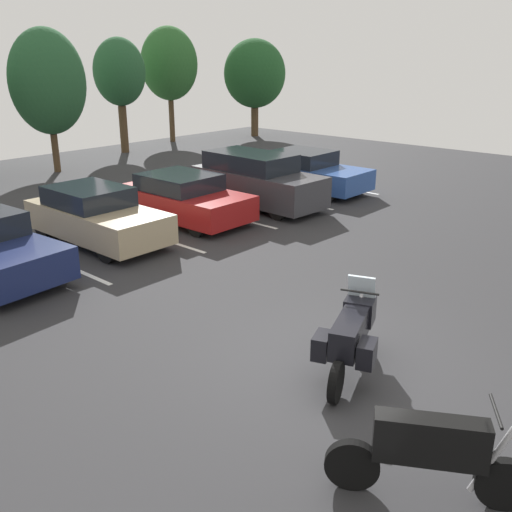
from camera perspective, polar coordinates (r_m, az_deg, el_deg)
name	(u,v)px	position (r m, az deg, el deg)	size (l,w,h in m)	color
ground	(334,364)	(9.59, 7.78, -10.57)	(44.00, 44.00, 0.10)	#2D2D30
motorcycle_touring	(351,334)	(9.06, 9.39, -7.61)	(2.14, 1.18, 1.37)	black
motorcycle_second	(430,452)	(6.90, 16.89, -18.08)	(1.26, 2.00, 1.27)	black
car_tan	(96,216)	(15.58, -15.57, 3.84)	(1.81, 4.26, 1.45)	tan
car_red	(182,198)	(17.16, -7.29, 5.71)	(2.00, 4.29, 1.38)	maroon
car_charcoal	(256,180)	(18.64, 0.03, 7.51)	(1.92, 4.59, 1.70)	#38383D
car_blue	(305,172)	(20.97, 4.85, 8.34)	(2.01, 4.67, 1.42)	#2D519E
tree_right	(119,73)	(29.65, -13.38, 17.24)	(2.48, 2.48, 5.43)	#4C3823
tree_center_right	(47,82)	(25.35, -19.96, 15.91)	(2.99, 2.99, 5.69)	#4C3823
tree_center_left	(255,74)	(34.84, -0.13, 17.60)	(3.56, 3.56, 5.49)	#4C3823
tree_far_right	(169,64)	(32.91, -8.60, 18.30)	(3.05, 3.05, 6.06)	#4C3823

